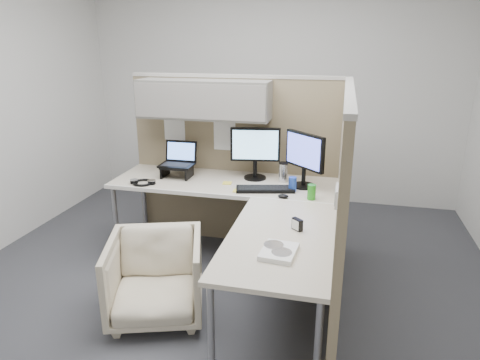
% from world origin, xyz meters
% --- Properties ---
extents(ground, '(4.50, 4.50, 0.00)m').
position_xyz_m(ground, '(0.00, 0.00, 0.00)').
color(ground, '#333337').
rests_on(ground, ground).
extents(partition_back, '(2.00, 0.36, 1.63)m').
position_xyz_m(partition_back, '(-0.22, 0.83, 1.10)').
color(partition_back, '#89785A').
rests_on(partition_back, ground).
extents(partition_right, '(0.07, 2.03, 1.63)m').
position_xyz_m(partition_right, '(0.90, -0.07, 0.82)').
color(partition_right, '#89785A').
rests_on(partition_right, ground).
extents(desk, '(2.00, 1.98, 0.73)m').
position_xyz_m(desk, '(0.12, 0.13, 0.69)').
color(desk, beige).
rests_on(desk, ground).
extents(office_chair, '(0.81, 0.78, 0.67)m').
position_xyz_m(office_chair, '(-0.35, -0.46, 0.33)').
color(office_chair, beige).
rests_on(office_chair, ground).
extents(monitor_left, '(0.44, 0.20, 0.47)m').
position_xyz_m(monitor_left, '(0.14, 0.68, 1.00)').
color(monitor_left, black).
rests_on(monitor_left, desk).
extents(monitor_right, '(0.35, 0.32, 0.47)m').
position_xyz_m(monitor_right, '(0.58, 0.56, 1.00)').
color(monitor_right, black).
rests_on(monitor_right, desk).
extents(laptop_station, '(0.30, 0.26, 0.31)m').
position_xyz_m(laptop_station, '(-0.57, 0.58, 0.85)').
color(laptop_station, black).
rests_on(laptop_station, desk).
extents(keyboard, '(0.51, 0.27, 0.02)m').
position_xyz_m(keyboard, '(0.28, 0.38, 0.74)').
color(keyboard, black).
rests_on(keyboard, desk).
extents(mouse, '(0.09, 0.06, 0.03)m').
position_xyz_m(mouse, '(0.46, 0.24, 0.75)').
color(mouse, black).
rests_on(mouse, desk).
extents(travel_mug, '(0.08, 0.08, 0.18)m').
position_xyz_m(travel_mug, '(0.40, 0.65, 0.82)').
color(travel_mug, silver).
rests_on(travel_mug, desk).
extents(soda_can_green, '(0.07, 0.07, 0.12)m').
position_xyz_m(soda_can_green, '(0.67, 0.26, 0.79)').
color(soda_can_green, '#268C1E').
rests_on(soda_can_green, desk).
extents(soda_can_silver, '(0.07, 0.07, 0.12)m').
position_xyz_m(soda_can_silver, '(0.51, 0.42, 0.79)').
color(soda_can_silver, '#1E3FA5').
rests_on(soda_can_silver, desk).
extents(sticky_note_d, '(0.09, 0.09, 0.01)m').
position_xyz_m(sticky_note_d, '(-0.07, 0.49, 0.73)').
color(sticky_note_d, yellow).
rests_on(sticky_note_d, desk).
extents(sticky_note_b, '(0.08, 0.08, 0.01)m').
position_xyz_m(sticky_note_b, '(0.07, 0.31, 0.73)').
color(sticky_note_b, yellow).
rests_on(sticky_note_b, desk).
extents(headphones, '(0.22, 0.20, 0.03)m').
position_xyz_m(headphones, '(-0.78, 0.30, 0.74)').
color(headphones, black).
rests_on(headphones, desk).
extents(paper_stack, '(0.22, 0.27, 0.03)m').
position_xyz_m(paper_stack, '(0.56, -0.70, 0.75)').
color(paper_stack, white).
rests_on(paper_stack, desk).
extents(desk_clock, '(0.08, 0.08, 0.08)m').
position_xyz_m(desk_clock, '(0.63, -0.34, 0.77)').
color(desk_clock, black).
rests_on(desk_clock, desk).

